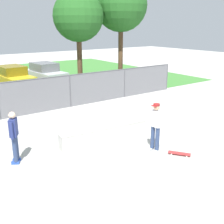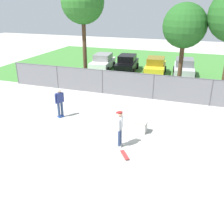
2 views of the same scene
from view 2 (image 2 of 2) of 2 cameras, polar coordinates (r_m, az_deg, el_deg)
ground_plane at (r=13.72m, az=-4.25°, el=-5.01°), size 80.00×80.00×0.00m
grass_strip at (r=28.97m, az=9.11°, el=10.05°), size 31.67×20.00×0.02m
concrete_ledge at (r=14.34m, az=0.42°, el=-2.17°), size 3.86×0.80×0.65m
skateboarder at (r=12.13m, az=1.77°, el=-3.46°), size 0.33×0.60×1.84m
skateboard at (r=11.84m, az=2.83°, el=-9.57°), size 0.63×0.77×0.09m
chainlink_fence at (r=18.99m, az=3.39°, el=6.47°), size 19.74×0.07×1.87m
tree_near_left at (r=21.38m, az=-6.60°, el=23.24°), size 3.35×3.35×8.26m
tree_near_right at (r=19.27m, az=15.99°, el=18.00°), size 3.07×3.07×6.58m
car_white at (r=27.00m, az=-2.10°, el=11.17°), size 2.33×4.36×1.66m
car_black at (r=26.41m, az=3.37°, el=10.87°), size 2.33×4.36×1.66m
car_yellow at (r=25.44m, az=9.71°, el=10.10°), size 2.33×4.36×1.66m
car_silver at (r=25.46m, az=15.86°, el=9.57°), size 2.33×4.36×1.66m
bystander at (r=15.62m, az=-11.65°, el=2.24°), size 0.41×0.54×1.82m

